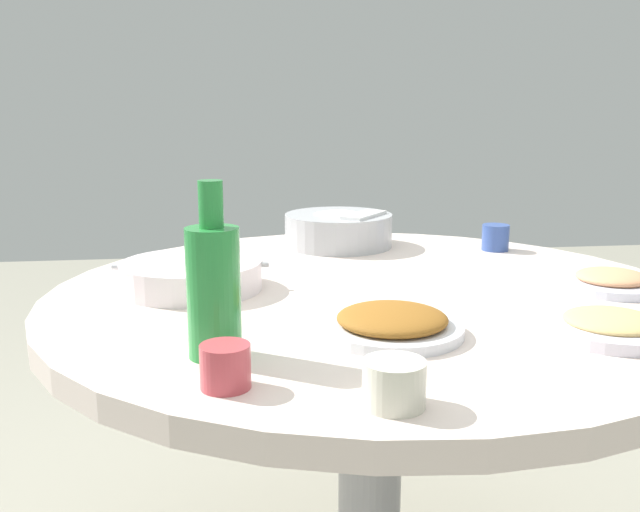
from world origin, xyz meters
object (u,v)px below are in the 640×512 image
Objects in this scene: soup_bowl at (191,276)px; dish_noodles at (611,325)px; tea_cup_side at (394,383)px; tea_cup_far at (495,237)px; dish_shrimp at (612,281)px; tea_cup_near at (225,366)px; round_dining_table at (372,342)px; rice_bowl at (338,229)px; green_bottle at (214,287)px; dish_stirfry at (392,323)px.

soup_bowl is 1.40× the size of dish_noodles.
tea_cup_far is at bearing -117.88° from tea_cup_side.
tea_cup_far is (0.09, -0.39, 0.02)m from dish_shrimp.
dish_shrimp is 3.21× the size of tea_cup_near.
dish_noodles reaches higher than round_dining_table.
tea_cup_far is at bearing -129.93° from tea_cup_near.
tea_cup_near is 0.22m from tea_cup_side.
tea_cup_near is at bearing 72.49° from rice_bowl.
green_bottle reaches higher than dish_noodles.
tea_cup_far is at bearing -158.29° from soup_bowl.
dish_noodles is 3.30× the size of tea_cup_near.
dish_noodles is at bearing 84.72° from tea_cup_far.
tea_cup_side is at bearing 28.62° from dish_noodles.
dish_shrimp is at bearing -138.65° from tea_cup_side.
tea_cup_side is at bearing 136.95° from green_bottle.
tea_cup_far is (-0.39, 0.10, -0.01)m from rice_bowl.
dish_stirfry reaches higher than dish_shrimp.
soup_bowl reaches higher than dish_stirfry.
round_dining_table is 0.50m from dish_shrimp.
dish_noodles is at bearing 135.37° from round_dining_table.
dish_shrimp is 0.87m from tea_cup_near.
dish_stirfry is at bearing 56.55° from tea_cup_far.
soup_bowl reaches higher than round_dining_table.
rice_bowl is 1.27× the size of dish_noodles.
green_bottle reaches higher than dish_stirfry.
dish_shrimp is at bearing 134.01° from rice_bowl.
round_dining_table is 5.86× the size of dish_noodles.
tea_cup_far is (-0.38, -0.35, 0.14)m from round_dining_table.
round_dining_table is at bearing -95.20° from dish_stirfry.
dish_stirfry is at bearing -145.07° from tea_cup_near.
soup_bowl is at bearing -82.18° from green_bottle.
round_dining_table is at bearing -44.63° from dish_noodles.
rice_bowl is 4.19× the size of tea_cup_near.
rice_bowl is 1.21× the size of dish_stirfry.
soup_bowl is at bearing 21.71° from tea_cup_far.
tea_cup_side is (-0.27, 0.59, 0.00)m from soup_bowl.
tea_cup_side is at bearing 81.12° from round_dining_table.
rice_bowl reaches higher than tea_cup_near.
tea_cup_near is (0.77, 0.41, 0.01)m from dish_shrimp.
round_dining_table is 0.47m from rice_bowl.
soup_bowl is 4.55× the size of tea_cup_far.
dish_stirfry is (0.02, 0.72, -0.03)m from rice_bowl.
tea_cup_far reaches higher than tea_cup_near.
dish_shrimp is at bearing 173.30° from soup_bowl.
rice_bowl is 0.72m from dish_stirfry.
tea_cup_near is (0.29, 0.91, -0.01)m from rice_bowl.
round_dining_table is 0.56m from tea_cup_near.
tea_cup_near reaches higher than dish_noodles.
dish_noodles is at bearing 172.72° from dish_stirfry.
tea_cup_near reaches higher than round_dining_table.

